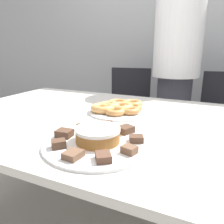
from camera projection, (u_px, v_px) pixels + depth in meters
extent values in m
cube|color=#A8AAAD|center=(177.00, 26.00, 2.35)|extent=(8.00, 0.05, 2.60)
cube|color=silver|center=(115.00, 121.00, 1.08)|extent=(1.83, 1.09, 0.03)
cylinder|color=silver|center=(49.00, 132.00, 1.95)|extent=(0.06, 0.06, 0.71)
cylinder|color=#383842|center=(171.00, 126.00, 1.88)|extent=(0.28, 0.28, 0.85)
cylinder|color=white|center=(179.00, 32.00, 1.66)|extent=(0.37, 0.37, 0.67)
cylinder|color=black|center=(125.00, 156.00, 2.23)|extent=(0.44, 0.44, 0.01)
cylinder|color=#262626|center=(126.00, 137.00, 2.17)|extent=(0.06, 0.06, 0.41)
cube|color=black|center=(126.00, 116.00, 2.11)|extent=(0.51, 0.51, 0.04)
cube|color=black|center=(131.00, 89.00, 2.23)|extent=(0.40, 0.09, 0.42)
cylinder|color=black|center=(221.00, 177.00, 1.88)|extent=(0.44, 0.44, 0.01)
cylinder|color=white|center=(98.00, 143.00, 0.79)|extent=(0.39, 0.39, 0.01)
cylinder|color=white|center=(121.00, 111.00, 1.19)|extent=(0.36, 0.36, 0.01)
cylinder|color=#9E662D|center=(98.00, 136.00, 0.78)|extent=(0.16, 0.16, 0.04)
cylinder|color=white|center=(98.00, 129.00, 0.77)|extent=(0.16, 0.16, 0.01)
cube|color=brown|center=(129.00, 150.00, 0.70)|extent=(0.05, 0.05, 0.02)
cube|color=#513828|center=(136.00, 139.00, 0.78)|extent=(0.06, 0.06, 0.02)
cube|color=#513828|center=(126.00, 129.00, 0.87)|extent=(0.07, 0.07, 0.03)
cube|color=#513828|center=(105.00, 125.00, 0.91)|extent=(0.06, 0.07, 0.03)
cube|color=brown|center=(83.00, 127.00, 0.89)|extent=(0.06, 0.06, 0.02)
cube|color=#513828|center=(64.00, 133.00, 0.82)|extent=(0.06, 0.05, 0.03)
cube|color=#513828|center=(59.00, 144.00, 0.73)|extent=(0.06, 0.06, 0.03)
cube|color=brown|center=(73.00, 155.00, 0.67)|extent=(0.05, 0.06, 0.02)
cube|color=brown|center=(103.00, 157.00, 0.65)|extent=(0.07, 0.07, 0.02)
torus|color=tan|center=(121.00, 107.00, 1.18)|extent=(0.13, 0.13, 0.04)
torus|color=tan|center=(109.00, 105.00, 1.22)|extent=(0.12, 0.12, 0.03)
torus|color=tan|center=(103.00, 108.00, 1.15)|extent=(0.13, 0.13, 0.04)
torus|color=#D18E4C|center=(115.00, 111.00, 1.11)|extent=(0.11, 0.11, 0.03)
torus|color=#C68447|center=(130.00, 110.00, 1.12)|extent=(0.10, 0.10, 0.03)
torus|color=#C68447|center=(133.00, 108.00, 1.18)|extent=(0.11, 0.11, 0.03)
torus|color=#D18E4C|center=(132.00, 104.00, 1.25)|extent=(0.12, 0.12, 0.03)
torus|color=#D18E4C|center=(118.00, 103.00, 1.28)|extent=(0.11, 0.11, 0.03)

